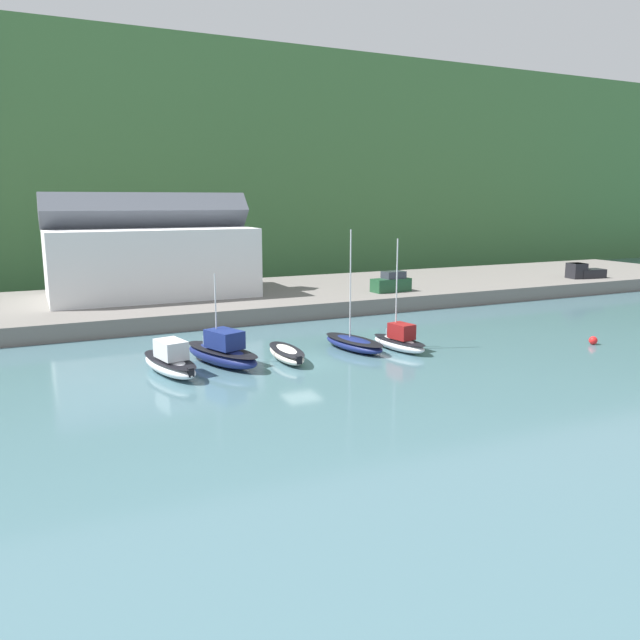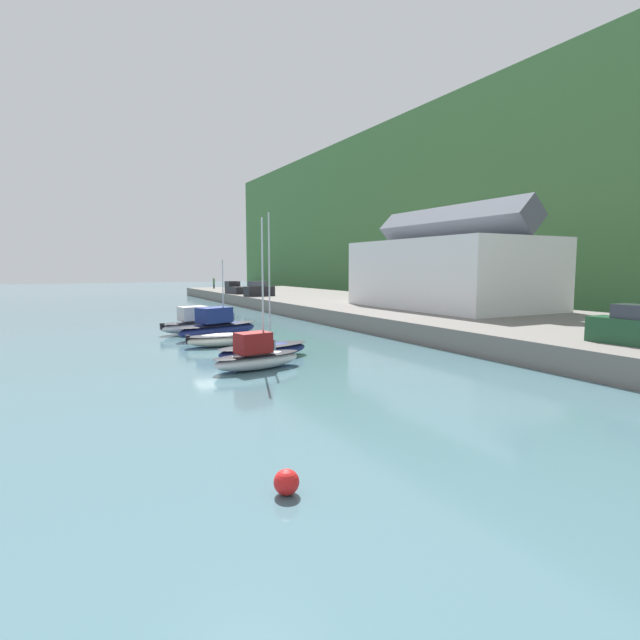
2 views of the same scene
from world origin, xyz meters
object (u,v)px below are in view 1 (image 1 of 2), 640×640
object	(u,v)px
moored_boat_4	(399,341)
mooring_buoy_0	(593,340)
moored_boat_0	(170,362)
parked_car_0	(391,283)
moored_boat_2	(287,354)
moored_boat_3	(354,343)
moored_boat_1	(222,352)
pickup_truck_0	(583,272)

from	to	relation	value
moored_boat_4	mooring_buoy_0	world-z (taller)	moored_boat_4
moored_boat_0	parked_car_0	world-z (taller)	parked_car_0
moored_boat_2	moored_boat_3	bearing A→B (deg)	11.20
mooring_buoy_0	moored_boat_4	bearing A→B (deg)	162.12
moored_boat_1	moored_boat_4	size ratio (longest dim) A/B	0.92
moored_boat_4	pickup_truck_0	xyz separation A→B (m)	(37.99, 17.40, 1.58)
moored_boat_0	moored_boat_1	bearing A→B (deg)	0.01
parked_car_0	mooring_buoy_0	world-z (taller)	parked_car_0
moored_boat_2	pickup_truck_0	bearing A→B (deg)	22.79
moored_boat_3	pickup_truck_0	distance (m)	43.98
pickup_truck_0	moored_boat_2	bearing A→B (deg)	117.41
parked_car_0	pickup_truck_0	xyz separation A→B (m)	(27.83, -0.26, -0.10)
moored_boat_2	moored_boat_4	distance (m)	8.86
moored_boat_4	pickup_truck_0	world-z (taller)	moored_boat_4
moored_boat_1	parked_car_0	size ratio (longest dim) A/B	1.79
moored_boat_0	pickup_truck_0	world-z (taller)	pickup_truck_0
moored_boat_0	moored_boat_3	world-z (taller)	moored_boat_3
moored_boat_4	pickup_truck_0	bearing A→B (deg)	14.70
moored_boat_3	parked_car_0	world-z (taller)	moored_boat_3
moored_boat_3	pickup_truck_0	world-z (taller)	moored_boat_3
moored_boat_3	pickup_truck_0	bearing A→B (deg)	10.65
pickup_truck_0	moored_boat_4	bearing A→B (deg)	122.49
moored_boat_3	moored_boat_4	bearing A→B (deg)	-38.42
pickup_truck_0	parked_car_0	bearing A→B (deg)	97.35
moored_boat_2	mooring_buoy_0	bearing A→B (deg)	-10.03
moored_boat_0	moored_boat_1	distance (m)	3.82
moored_boat_1	parked_car_0	distance (m)	28.39
moored_boat_2	parked_car_0	size ratio (longest dim) A/B	1.29
moored_boat_1	mooring_buoy_0	distance (m)	28.80
mooring_buoy_0	pickup_truck_0	bearing A→B (deg)	43.78
parked_car_0	mooring_buoy_0	bearing A→B (deg)	-171.92
moored_boat_4	pickup_truck_0	distance (m)	41.81
moored_boat_0	moored_boat_1	size ratio (longest dim) A/B	0.89
moored_boat_4	parked_car_0	distance (m)	20.44
moored_boat_2	moored_boat_3	xyz separation A→B (m)	(5.79, 0.81, 0.02)
moored_boat_3	moored_boat_4	distance (m)	3.44
moored_boat_3	mooring_buoy_0	world-z (taller)	moored_boat_3
moored_boat_0	parked_car_0	distance (m)	31.96
moored_boat_4	parked_car_0	bearing A→B (deg)	50.17
moored_boat_3	mooring_buoy_0	bearing A→B (deg)	-30.11
moored_boat_4	mooring_buoy_0	bearing A→B (deg)	-27.79
parked_car_0	mooring_buoy_0	xyz separation A→B (m)	(4.67, -22.44, -2.11)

